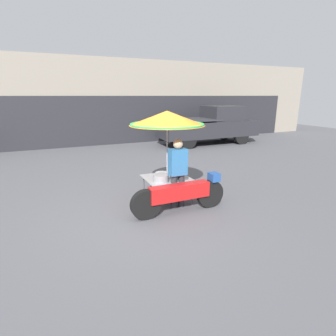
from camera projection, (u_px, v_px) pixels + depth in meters
ground_plane at (152, 213)px, 5.59m from camera, size 36.00×36.00×0.00m
shopfront_building at (87, 102)px, 13.40m from camera, size 28.00×2.06×4.19m
vendor_motorcycle_cart at (169, 137)px, 5.68m from camera, size 2.13×1.66×2.10m
vendor_person at (178, 170)px, 5.65m from camera, size 0.38×0.22×1.53m
pickup_truck at (210, 125)px, 13.38m from camera, size 5.12×1.78×1.90m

